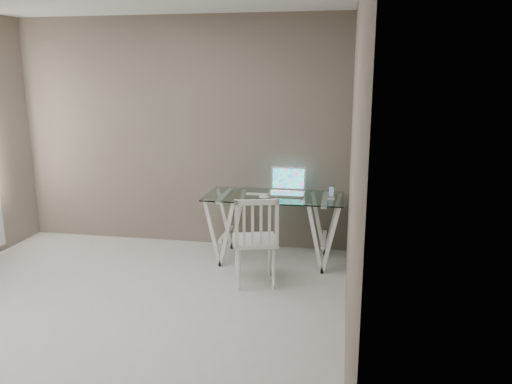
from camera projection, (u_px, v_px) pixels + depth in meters
room at (75, 118)px, 3.73m from camera, size 4.50×4.52×2.71m
desk at (274, 227)px, 5.51m from camera, size 1.50×0.70×0.75m
chair at (256, 237)px, 4.80m from camera, size 0.51×0.51×0.91m
laptop at (287, 187)px, 5.55m from camera, size 0.39×0.35×0.27m
keyboard at (257, 194)px, 5.48m from camera, size 0.26×0.11×0.01m
mouse at (264, 197)px, 5.30m from camera, size 0.11×0.07×0.04m
phone_dock at (331, 195)px, 5.29m from camera, size 0.07×0.07×0.14m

